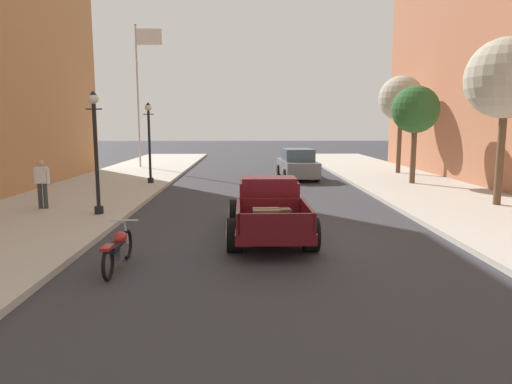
# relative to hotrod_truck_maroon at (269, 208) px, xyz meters

# --- Properties ---
(ground_plane) EXTENTS (140.00, 140.00, 0.00)m
(ground_plane) POSITION_rel_hotrod_truck_maroon_xyz_m (0.11, -0.11, -0.75)
(ground_plane) COLOR #333338
(sidewalk_left) EXTENTS (5.50, 64.00, 0.15)m
(sidewalk_left) POSITION_rel_hotrod_truck_maroon_xyz_m (-7.14, -0.11, -0.68)
(sidewalk_left) COLOR #B7B2A8
(sidewalk_left) RESTS_ON ground
(hotrod_truck_maroon) EXTENTS (2.24, 4.97, 1.58)m
(hotrod_truck_maroon) POSITION_rel_hotrod_truck_maroon_xyz_m (0.00, 0.00, 0.00)
(hotrod_truck_maroon) COLOR #510F14
(hotrod_truck_maroon) RESTS_ON ground
(motorcycle_parked) EXTENTS (0.62, 2.12, 0.93)m
(motorcycle_parked) POSITION_rel_hotrod_truck_maroon_xyz_m (-3.26, -2.86, -0.31)
(motorcycle_parked) COLOR black
(motorcycle_parked) RESTS_ON ground
(car_background_grey) EXTENTS (2.07, 4.40, 1.65)m
(car_background_grey) POSITION_rel_hotrod_truck_maroon_xyz_m (2.18, 12.86, 0.01)
(car_background_grey) COLOR slate
(car_background_grey) RESTS_ON ground
(pedestrian_sidewalk_left) EXTENTS (0.53, 0.22, 1.65)m
(pedestrian_sidewalk_left) POSITION_rel_hotrod_truck_maroon_xyz_m (-7.49, 3.35, 0.33)
(pedestrian_sidewalk_left) COLOR #333338
(pedestrian_sidewalk_left) RESTS_ON sidewalk_left
(street_lamp_near) EXTENTS (0.50, 0.32, 3.85)m
(street_lamp_near) POSITION_rel_hotrod_truck_maroon_xyz_m (-5.30, 2.36, 1.63)
(street_lamp_near) COLOR black
(street_lamp_near) RESTS_ON sidewalk_left
(street_lamp_far) EXTENTS (0.50, 0.32, 3.85)m
(street_lamp_far) POSITION_rel_hotrod_truck_maroon_xyz_m (-5.25, 10.12, 1.63)
(street_lamp_far) COLOR black
(street_lamp_far) RESTS_ON sidewalk_left
(flagpole) EXTENTS (1.74, 0.16, 9.16)m
(flagpole) POSITION_rel_hotrod_truck_maroon_xyz_m (-7.44, 18.55, 5.02)
(flagpole) COLOR #B2B2B7
(flagpole) RESTS_ON sidewalk_left
(street_tree_nearest) EXTENTS (2.74, 2.74, 5.76)m
(street_tree_nearest) POSITION_rel_hotrod_truck_maroon_xyz_m (8.29, 3.79, 3.75)
(street_tree_nearest) COLOR brown
(street_tree_nearest) RESTS_ON sidewalk_right
(street_tree_second) EXTENTS (2.23, 2.23, 4.63)m
(street_tree_second) POSITION_rel_hotrod_truck_maroon_xyz_m (7.42, 9.81, 2.87)
(street_tree_second) COLOR brown
(street_tree_second) RESTS_ON sidewalk_right
(street_tree_third) EXTENTS (2.54, 2.54, 5.56)m
(street_tree_third) POSITION_rel_hotrod_truck_maroon_xyz_m (8.26, 14.50, 3.65)
(street_tree_third) COLOR brown
(street_tree_third) RESTS_ON sidewalk_right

